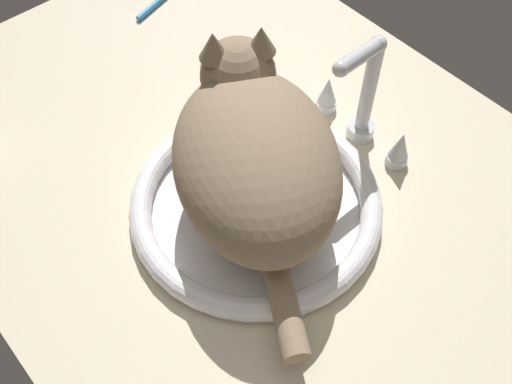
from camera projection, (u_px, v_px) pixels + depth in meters
countertop at (261, 191)px, 84.15cm from camera, size 110.23×74.50×3.00cm
sink_basin at (256, 204)px, 79.44cm from camera, size 33.40×33.40×2.95cm
faucet at (363, 104)px, 82.40cm from camera, size 17.21×9.76×18.06cm
cat at (253, 149)px, 72.95cm from camera, size 37.99×31.78×17.75cm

